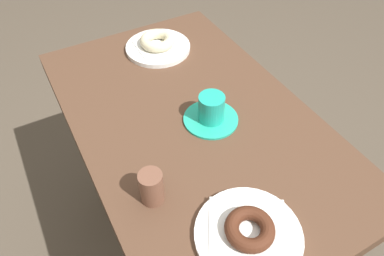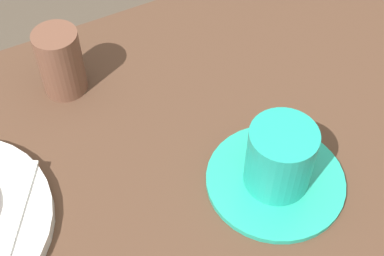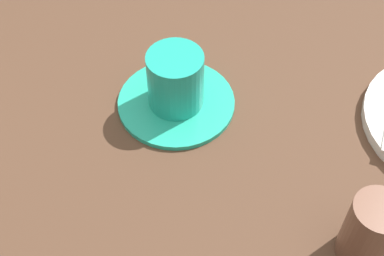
# 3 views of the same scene
# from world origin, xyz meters

# --- Properties ---
(ground_plane) EXTENTS (6.00, 6.00, 0.00)m
(ground_plane) POSITION_xyz_m (0.00, 0.00, 0.00)
(ground_plane) COLOR brown
(table) EXTENTS (1.01, 0.62, 0.76)m
(table) POSITION_xyz_m (0.00, 0.00, 0.63)
(table) COLOR #4F3424
(table) RESTS_ON ground_plane
(plate_sugar_ring) EXTENTS (0.22, 0.22, 0.01)m
(plate_sugar_ring) POSITION_xyz_m (-0.34, 0.06, 0.77)
(plate_sugar_ring) COLOR white
(plate_sugar_ring) RESTS_ON table
(napkin_sugar_ring) EXTENTS (0.14, 0.14, 0.00)m
(napkin_sugar_ring) POSITION_xyz_m (-0.34, 0.06, 0.78)
(napkin_sugar_ring) COLOR white
(napkin_sugar_ring) RESTS_ON plate_sugar_ring
(donut_sugar_ring) EXTENTS (0.12, 0.12, 0.03)m
(donut_sugar_ring) POSITION_xyz_m (-0.34, 0.06, 0.80)
(donut_sugar_ring) COLOR beige
(donut_sugar_ring) RESTS_ON napkin_sugar_ring
(plate_chocolate_ring) EXTENTS (0.22, 0.22, 0.01)m
(plate_chocolate_ring) POSITION_xyz_m (0.37, -0.07, 0.77)
(plate_chocolate_ring) COLOR white
(plate_chocolate_ring) RESTS_ON table
(napkin_chocolate_ring) EXTENTS (0.22, 0.22, 0.00)m
(napkin_chocolate_ring) POSITION_xyz_m (0.37, -0.07, 0.78)
(napkin_chocolate_ring) COLOR white
(napkin_chocolate_ring) RESTS_ON plate_chocolate_ring
(donut_chocolate_ring) EXTENTS (0.10, 0.10, 0.03)m
(donut_chocolate_ring) POSITION_xyz_m (0.37, -0.07, 0.79)
(donut_chocolate_ring) COLOR #492415
(donut_chocolate_ring) RESTS_ON napkin_chocolate_ring
(coffee_cup) EXTENTS (0.15, 0.15, 0.08)m
(coffee_cup) POSITION_xyz_m (0.04, 0.04, 0.79)
(coffee_cup) COLOR #23AD90
(coffee_cup) RESTS_ON table
(sugar_jar) EXTENTS (0.05, 0.05, 0.09)m
(sugar_jar) POSITION_xyz_m (0.19, -0.20, 0.80)
(sugar_jar) COLOR brown
(sugar_jar) RESTS_ON table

